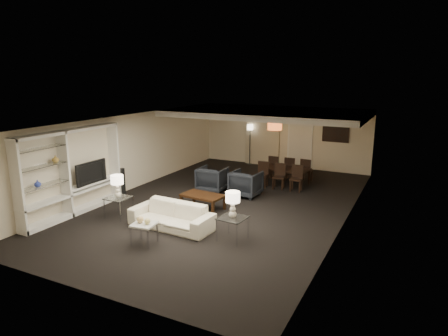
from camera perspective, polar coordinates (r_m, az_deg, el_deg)
name	(u,v)px	position (r m, az deg, el deg)	size (l,w,h in m)	color
floor	(224,204)	(11.96, 0.00, -5.13)	(11.00, 11.00, 0.00)	black
ceiling	(224,120)	(11.41, 0.00, 6.85)	(7.00, 11.00, 0.02)	silver
wall_back	(284,137)	(16.64, 8.52, 4.45)	(7.00, 0.02, 2.50)	beige
wall_front	(81,226)	(7.33, -19.78, -7.83)	(7.00, 0.02, 2.50)	beige
wall_left	(129,153)	(13.52, -13.40, 2.16)	(0.02, 11.00, 2.50)	beige
wall_right	(347,177)	(10.58, 17.23, -1.18)	(0.02, 11.00, 2.50)	beige
ceiling_soffit	(267,113)	(14.62, 6.20, 7.84)	(7.00, 4.00, 0.20)	silver
curtains	(262,137)	(16.87, 5.52, 4.49)	(1.50, 0.12, 2.40)	beige
door	(300,143)	(16.44, 10.78, 3.55)	(0.90, 0.05, 2.10)	silver
painting	(336,133)	(16.04, 15.68, 4.85)	(0.95, 0.04, 0.65)	#142D38
media_unit	(72,173)	(11.57, -20.87, -0.61)	(0.38, 3.40, 2.35)	white
pendant_light	(275,127)	(14.57, 7.26, 5.89)	(0.52, 0.52, 0.24)	#D8591E
sofa	(171,216)	(10.16, -7.52, -6.78)	(2.17, 0.85, 0.63)	beige
coffee_table	(203,202)	(11.48, -3.04, -4.83)	(1.19, 0.70, 0.43)	black
armchair_left	(212,179)	(13.13, -1.67, -1.60)	(0.86, 0.89, 0.81)	black
armchair_right	(246,184)	(12.62, 3.14, -2.23)	(0.86, 0.89, 0.81)	black
side_table_left	(119,207)	(11.17, -14.80, -5.45)	(0.60, 0.60, 0.56)	silver
side_table_right	(233,229)	(9.38, 1.24, -8.67)	(0.60, 0.60, 0.56)	white
table_lamp_left	(117,186)	(11.00, -14.99, -2.55)	(0.34, 0.34, 0.62)	beige
table_lamp_right	(233,205)	(9.18, 1.25, -5.28)	(0.34, 0.34, 0.62)	beige
marble_table	(144,234)	(9.36, -11.31, -9.19)	(0.50, 0.50, 0.50)	white
gold_gourd_a	(140,219)	(9.30, -11.89, -7.20)	(0.16, 0.16, 0.16)	#EEC57E
gold_gourd_b	(147,221)	(9.19, -10.90, -7.48)	(0.14, 0.14, 0.14)	#EEDA7E
television	(88,172)	(11.94, -18.80, -0.56)	(0.14, 1.10, 0.63)	black
vase_blue	(37,183)	(10.89, -25.10, -2.01)	(0.17, 0.17, 0.17)	#273AAA
vase_amber	(55,159)	(11.15, -22.95, 1.20)	(0.17, 0.17, 0.18)	#B08A3A
floor_speaker	(123,183)	(12.80, -14.22, -2.09)	(0.10, 0.10, 0.95)	black
dining_table	(285,176)	(14.11, 8.67, -1.16)	(1.63, 0.91, 0.57)	black
chair_nl	(262,175)	(13.68, 5.45, -0.94)	(0.40, 0.40, 0.85)	black
chair_nm	(279,177)	(13.48, 7.83, -1.22)	(0.40, 0.40, 0.85)	black
chair_nr	(296,179)	(13.31, 10.27, -1.50)	(0.40, 0.40, 0.85)	black
chair_fl	(275,167)	(14.86, 7.27, 0.18)	(0.40, 0.40, 0.85)	black
chair_fm	(290,168)	(14.68, 9.47, -0.06)	(0.40, 0.40, 0.85)	black
chair_fr	(307,170)	(14.53, 11.73, -0.31)	(0.40, 0.40, 0.85)	black
floor_lamp	(250,145)	(16.90, 3.72, 3.35)	(0.25, 0.25, 1.71)	black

